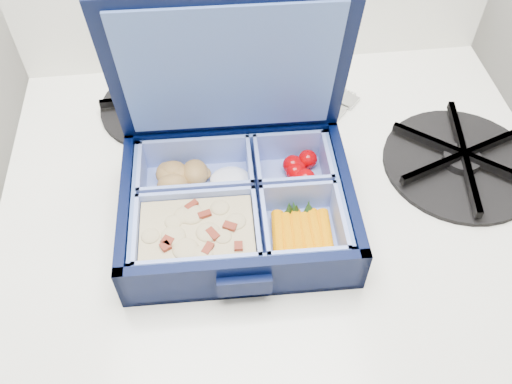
{
  "coord_description": "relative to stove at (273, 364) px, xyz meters",
  "views": [
    {
      "loc": [
        -0.51,
        1.27,
        1.47
      ],
      "look_at": [
        -0.46,
        1.64,
        1.02
      ],
      "focal_mm": 38.0,
      "sensor_mm": 36.0,
      "label": 1
    }
  ],
  "objects": [
    {
      "name": "burner_grate_rear",
      "position": [
        -0.14,
        0.18,
        0.5
      ],
      "size": [
        0.17,
        0.17,
        0.02
      ],
      "primitive_type": "cylinder",
      "rotation": [
        0.0,
        0.0,
        0.05
      ],
      "color": "black",
      "rests_on": "stove"
    },
    {
      "name": "burner_grate",
      "position": [
        0.22,
        0.03,
        0.5
      ],
      "size": [
        0.24,
        0.24,
        0.03
      ],
      "primitive_type": "cylinder",
      "rotation": [
        0.0,
        0.0,
        0.35
      ],
      "color": "black",
      "rests_on": "stove"
    },
    {
      "name": "stove",
      "position": [
        0.0,
        0.0,
        0.0
      ],
      "size": [
        0.65,
        0.65,
        0.98
      ],
      "primitive_type": null,
      "color": "white",
      "rests_on": "floor"
    },
    {
      "name": "bento_box",
      "position": [
        -0.06,
        -0.03,
        0.52
      ],
      "size": [
        0.25,
        0.2,
        0.06
      ],
      "primitive_type": null,
      "rotation": [
        0.0,
        0.0,
        -0.03
      ],
      "color": "black",
      "rests_on": "stove"
    },
    {
      "name": "fork",
      "position": [
        0.06,
        0.1,
        0.49
      ],
      "size": [
        0.13,
        0.14,
        0.01
      ],
      "primitive_type": null,
      "rotation": [
        0.0,
        0.0,
        -0.73
      ],
      "color": "silver",
      "rests_on": "stove"
    }
  ]
}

